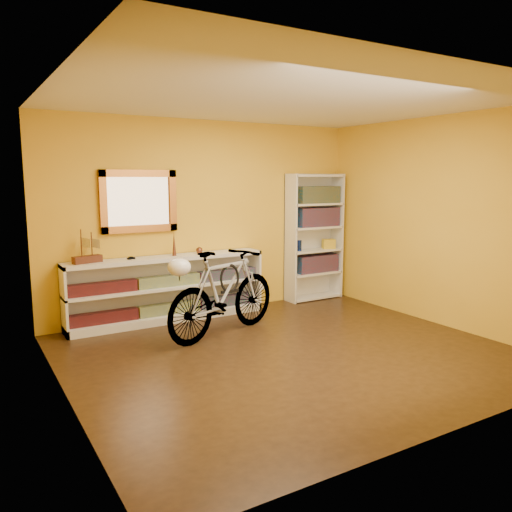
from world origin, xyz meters
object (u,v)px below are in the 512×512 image
console_unit (168,289)px  helmet (179,267)px  bookcase (314,237)px  bicycle (224,292)px

console_unit → helmet: (-0.29, -1.11, 0.48)m
bookcase → console_unit: bearing=-179.4°
console_unit → helmet: bearing=-104.8°
bookcase → helmet: (-2.65, -1.14, -0.05)m
bookcase → helmet: size_ratio=7.58×
bicycle → helmet: bicycle is taller
console_unit → helmet: 1.25m
console_unit → bookcase: (2.36, 0.03, 0.52)m
console_unit → bicycle: bicycle is taller
bicycle → console_unit: bearing=2.1°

